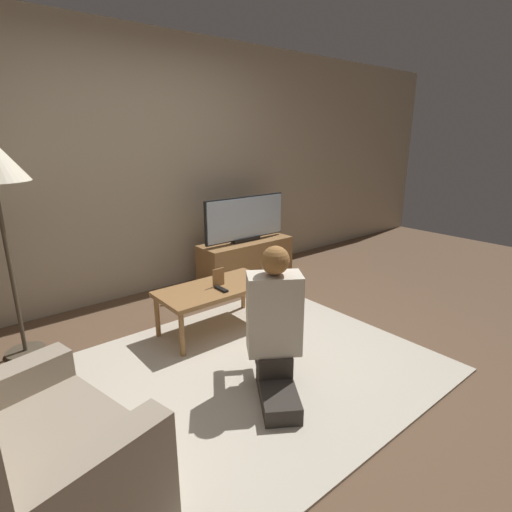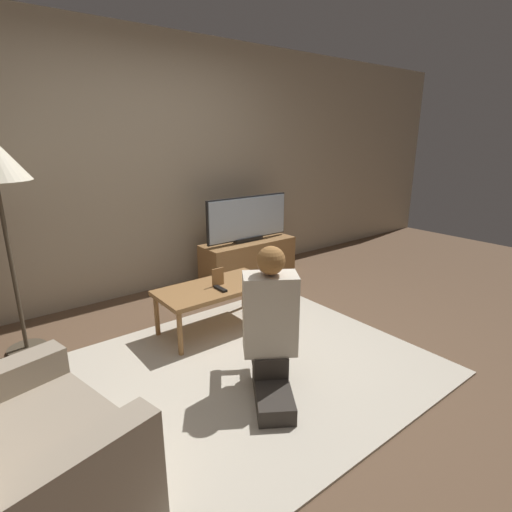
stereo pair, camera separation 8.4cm
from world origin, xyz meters
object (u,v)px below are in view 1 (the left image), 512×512
(tv, at_px, (246,219))
(coffee_table, at_px, (216,291))
(person_kneeling, at_px, (274,323))
(armchair, at_px, (22,479))

(tv, relative_size, coffee_table, 1.10)
(coffee_table, distance_m, person_kneeling, 0.94)
(tv, height_order, person_kneeling, person_kneeling)
(coffee_table, bearing_deg, person_kneeling, -100.59)
(coffee_table, height_order, person_kneeling, person_kneeling)
(armchair, bearing_deg, tv, -66.51)
(coffee_table, relative_size, armchair, 0.94)
(person_kneeling, bearing_deg, tv, -89.95)
(tv, bearing_deg, coffee_table, -139.39)
(person_kneeling, bearing_deg, armchair, 39.09)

